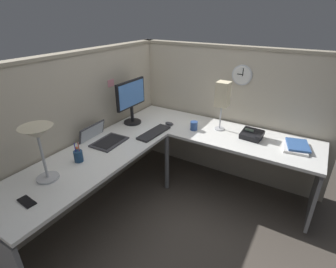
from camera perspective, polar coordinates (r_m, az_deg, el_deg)
ground_plane at (r=2.98m, az=0.82°, el=-14.31°), size 6.80×6.80×0.00m
cubicle_wall_back at (r=2.81m, az=-18.52°, el=0.79°), size 2.57×0.12×1.58m
cubicle_wall_right at (r=3.18m, az=13.10°, el=4.38°), size 0.12×2.37×1.58m
desk at (r=2.49m, az=0.15°, el=-5.34°), size 2.35×2.15×0.73m
monitor at (r=2.93m, az=-8.19°, el=7.75°), size 0.46×0.20×0.50m
laptop at (r=2.66m, az=-14.51°, el=-0.95°), size 0.36×0.40×0.22m
keyboard at (r=2.73m, az=-3.14°, el=0.28°), size 0.44×0.16×0.02m
computer_mouse at (r=2.94m, az=0.28°, el=2.34°), size 0.06×0.10×0.03m
desk_lamp_dome at (r=2.07m, az=-26.94°, el=-0.58°), size 0.24×0.24×0.44m
pen_cup at (r=2.35m, az=-19.30°, el=-4.63°), size 0.08×0.08×0.18m
cell_phone at (r=2.06m, az=-28.90°, el=-13.03°), size 0.08×0.15×0.01m
office_phone at (r=2.76m, az=18.23°, el=-0.22°), size 0.21×0.22×0.11m
book_stack at (r=2.73m, az=26.69°, el=-2.48°), size 0.32×0.26×0.04m
desk_lamp_paper at (r=2.76m, az=12.03°, el=8.33°), size 0.13×0.13×0.53m
coffee_mug at (r=2.82m, az=5.78°, el=1.84°), size 0.08×0.08×0.10m
wall_clock at (r=2.95m, az=16.16°, el=12.48°), size 0.04×0.22×0.22m
pinned_note_leftmost at (r=2.92m, az=-12.57°, el=10.99°), size 0.10×0.00×0.08m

